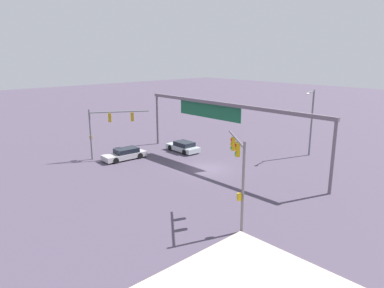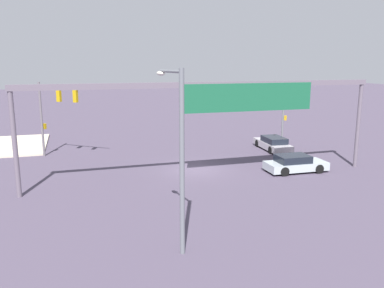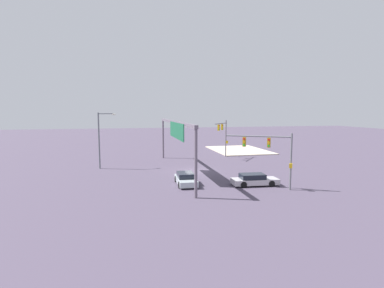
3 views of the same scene
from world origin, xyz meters
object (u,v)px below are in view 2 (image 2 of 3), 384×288
at_px(sedan_car_approaching, 295,164).
at_px(sedan_car_waiting_far, 273,144).
at_px(traffic_signal_near_corner, 54,106).
at_px(streetlamp_curved_arm, 179,148).
at_px(traffic_signal_opposite_side, 283,104).

relative_size(sedan_car_approaching, sedan_car_waiting_far, 0.90).
xyz_separation_m(traffic_signal_near_corner, sedan_car_approaching, (-16.22, 9.46, -3.60)).
bearing_deg(sedan_car_waiting_far, streetlamp_curved_arm, 144.97).
bearing_deg(sedan_car_approaching, traffic_signal_near_corner, 151.59).
bearing_deg(streetlamp_curved_arm, traffic_signal_near_corner, 5.74).
height_order(traffic_signal_near_corner, traffic_signal_opposite_side, traffic_signal_near_corner).
distance_m(traffic_signal_near_corner, sedan_car_approaching, 19.12).
relative_size(streetlamp_curved_arm, sedan_car_approaching, 1.70).
height_order(traffic_signal_opposite_side, sedan_car_waiting_far, traffic_signal_opposite_side).
distance_m(traffic_signal_opposite_side, sedan_car_waiting_far, 3.79).
relative_size(traffic_signal_opposite_side, sedan_car_approaching, 1.27).
height_order(sedan_car_approaching, sedan_car_waiting_far, same).
bearing_deg(sedan_car_approaching, sedan_car_waiting_far, 75.90).
height_order(traffic_signal_near_corner, streetlamp_curved_arm, streetlamp_curved_arm).
bearing_deg(sedan_car_approaching, traffic_signal_opposite_side, 68.31).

